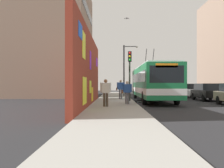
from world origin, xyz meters
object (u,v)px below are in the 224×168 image
(city_bus, at_px, (152,82))
(parked_car_white, at_px, (189,90))
(pedestrian_at_curb, at_px, (127,91))
(street_lamp, at_px, (126,66))
(pedestrian_midblock, at_px, (121,88))
(traffic_light, at_px, (130,67))
(pedestrian_near_wall, at_px, (106,91))
(parked_car_black, at_px, (207,92))

(city_bus, height_order, parked_car_white, city_bus)
(pedestrian_at_curb, xyz_separation_m, street_lamp, (12.22, -0.48, 2.58))
(pedestrian_midblock, bearing_deg, parked_car_white, -53.97)
(traffic_light, bearing_deg, parked_car_white, -40.94)
(parked_car_white, xyz_separation_m, pedestrian_near_wall, (-13.54, 9.13, 0.29))
(parked_car_black, distance_m, traffic_light, 8.12)
(pedestrian_midblock, height_order, street_lamp, street_lamp)
(pedestrian_near_wall, bearing_deg, parked_car_white, -33.99)
(city_bus, distance_m, pedestrian_at_curb, 5.65)
(pedestrian_near_wall, xyz_separation_m, traffic_light, (5.07, -1.78, 1.76))
(pedestrian_near_wall, relative_size, street_lamp, 0.28)
(parked_car_white, relative_size, pedestrian_midblock, 2.41)
(parked_car_white, distance_m, pedestrian_near_wall, 16.34)
(pedestrian_at_curb, bearing_deg, traffic_light, -7.06)
(pedestrian_at_curb, relative_size, pedestrian_midblock, 0.90)
(pedestrian_near_wall, height_order, traffic_light, traffic_light)
(pedestrian_midblock, xyz_separation_m, pedestrian_near_wall, (-7.71, 1.11, -0.07))
(parked_car_white, relative_size, street_lamp, 0.71)
(city_bus, bearing_deg, pedestrian_near_wall, 151.08)
(pedestrian_at_curb, xyz_separation_m, traffic_light, (2.97, -0.37, 1.82))
(parked_car_white, distance_m, pedestrian_at_curb, 13.80)
(city_bus, distance_m, parked_car_black, 5.33)
(parked_car_black, bearing_deg, parked_car_white, -0.00)
(parked_car_white, height_order, traffic_light, traffic_light)
(parked_car_white, height_order, street_lamp, street_lamp)
(parked_car_white, relative_size, pedestrian_near_wall, 2.56)
(pedestrian_at_curb, height_order, traffic_light, traffic_light)
(city_bus, relative_size, pedestrian_midblock, 6.92)
(city_bus, xyz_separation_m, parked_car_white, (6.43, -5.20, -0.90))
(parked_car_white, relative_size, pedestrian_at_curb, 2.68)
(pedestrian_at_curb, bearing_deg, parked_car_white, -34.01)
(traffic_light, bearing_deg, street_lamp, -0.69)
(pedestrian_midblock, bearing_deg, pedestrian_at_curb, -176.90)
(parked_car_black, distance_m, pedestrian_near_wall, 12.05)
(pedestrian_midblock, xyz_separation_m, street_lamp, (6.61, -0.78, 2.45))
(parked_car_black, xyz_separation_m, pedestrian_near_wall, (-7.85, 9.13, 0.29))
(pedestrian_midblock, relative_size, street_lamp, 0.29)
(parked_car_black, height_order, parked_car_white, same)
(pedestrian_near_wall, distance_m, street_lamp, 14.67)
(parked_car_white, xyz_separation_m, pedestrian_at_curb, (-11.44, 7.72, 0.24))
(pedestrian_near_wall, bearing_deg, traffic_light, -19.35)
(pedestrian_at_curb, bearing_deg, street_lamp, -2.24)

